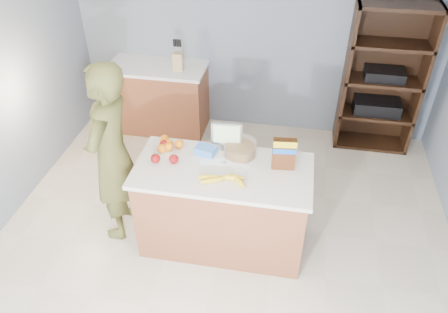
% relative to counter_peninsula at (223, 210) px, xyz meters
% --- Properties ---
extents(floor, '(4.50, 5.00, 0.02)m').
position_rel_counter_peninsula_xyz_m(floor, '(0.00, -0.30, -0.42)').
color(floor, beige).
rests_on(floor, ground).
extents(walls, '(4.52, 5.02, 2.51)m').
position_rel_counter_peninsula_xyz_m(walls, '(0.00, -0.30, 1.24)').
color(walls, gray).
rests_on(walls, ground).
extents(counter_peninsula, '(1.56, 0.76, 0.90)m').
position_rel_counter_peninsula_xyz_m(counter_peninsula, '(0.00, 0.00, 0.00)').
color(counter_peninsula, brown).
rests_on(counter_peninsula, ground).
extents(back_cabinet, '(1.24, 0.62, 0.90)m').
position_rel_counter_peninsula_xyz_m(back_cabinet, '(-1.20, 1.90, 0.04)').
color(back_cabinet, brown).
rests_on(back_cabinet, ground).
extents(shelving_unit, '(0.90, 0.40, 1.80)m').
position_rel_counter_peninsula_xyz_m(shelving_unit, '(1.55, 2.05, 0.45)').
color(shelving_unit, black).
rests_on(shelving_unit, ground).
extents(person, '(0.46, 0.68, 1.80)m').
position_rel_counter_peninsula_xyz_m(person, '(-1.03, 0.02, 0.49)').
color(person, '#4F4F23').
rests_on(person, ground).
extents(knife_block, '(0.12, 0.10, 0.31)m').
position_rel_counter_peninsula_xyz_m(knife_block, '(-0.89, 1.84, 0.60)').
color(knife_block, tan).
rests_on(knife_block, back_cabinet).
extents(envelopes, '(0.45, 0.21, 0.00)m').
position_rel_counter_peninsula_xyz_m(envelopes, '(-0.00, 0.09, 0.49)').
color(envelopes, white).
rests_on(envelopes, counter_peninsula).
extents(bananas, '(0.44, 0.21, 0.05)m').
position_rel_counter_peninsula_xyz_m(bananas, '(0.03, -0.16, 0.51)').
color(bananas, yellow).
rests_on(bananas, counter_peninsula).
extents(apples, '(0.25, 0.31, 0.09)m').
position_rel_counter_peninsula_xyz_m(apples, '(-0.55, 0.07, 0.53)').
color(apples, maroon).
rests_on(apples, counter_peninsula).
extents(oranges, '(0.24, 0.23, 0.08)m').
position_rel_counter_peninsula_xyz_m(oranges, '(-0.56, 0.23, 0.53)').
color(oranges, orange).
rests_on(oranges, counter_peninsula).
extents(blue_carton, '(0.20, 0.16, 0.08)m').
position_rel_counter_peninsula_xyz_m(blue_carton, '(-0.19, 0.19, 0.52)').
color(blue_carton, blue).
rests_on(blue_carton, counter_peninsula).
extents(salad_bowl, '(0.30, 0.30, 0.13)m').
position_rel_counter_peninsula_xyz_m(salad_bowl, '(0.11, 0.24, 0.54)').
color(salad_bowl, '#267219').
rests_on(salad_bowl, counter_peninsula).
extents(tv, '(0.28, 0.12, 0.28)m').
position_rel_counter_peninsula_xyz_m(tv, '(-0.02, 0.30, 0.64)').
color(tv, silver).
rests_on(tv, counter_peninsula).
extents(cereal_box, '(0.21, 0.09, 0.30)m').
position_rel_counter_peninsula_xyz_m(cereal_box, '(0.51, 0.11, 0.66)').
color(cereal_box, '#592B14').
rests_on(cereal_box, counter_peninsula).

